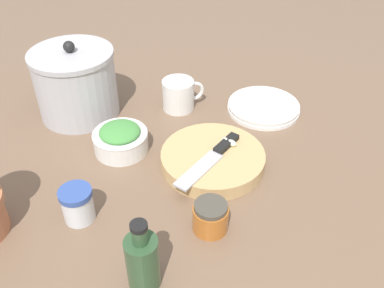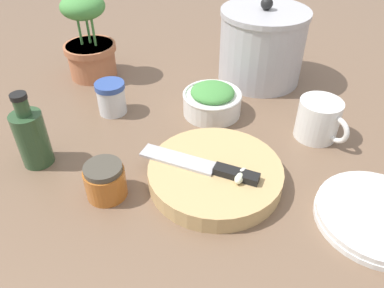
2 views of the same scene
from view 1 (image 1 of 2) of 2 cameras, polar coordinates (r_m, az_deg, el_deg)
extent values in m
plane|color=brown|center=(0.97, -1.78, -3.30)|extent=(5.00, 5.00, 0.00)
cylinder|color=tan|center=(0.97, 2.78, -2.00)|extent=(0.24, 0.24, 0.03)
cube|color=black|center=(0.98, 4.60, 0.05)|extent=(0.08, 0.05, 0.01)
cube|color=#B2B2B7|center=(0.91, 0.92, -3.49)|extent=(0.14, 0.08, 0.01)
ellipsoid|color=white|center=(0.96, 4.39, -0.53)|extent=(0.02, 0.02, 0.01)
ellipsoid|color=silver|center=(0.98, 4.50, 0.45)|extent=(0.03, 0.03, 0.01)
ellipsoid|color=#E4EBC7|center=(0.98, 5.30, 0.13)|extent=(0.02, 0.03, 0.01)
cylinder|color=silver|center=(1.02, -9.45, 0.28)|extent=(0.13, 0.13, 0.05)
torus|color=silver|center=(1.00, -9.59, 1.34)|extent=(0.13, 0.13, 0.01)
ellipsoid|color=#478E42|center=(1.00, -9.62, 1.64)|extent=(0.10, 0.10, 0.03)
cylinder|color=silver|center=(0.87, -14.95, -8.07)|extent=(0.06, 0.06, 0.06)
cylinder|color=#334F99|center=(0.84, -15.35, -6.36)|extent=(0.06, 0.06, 0.01)
cylinder|color=silver|center=(1.15, -1.85, 6.57)|extent=(0.08, 0.08, 0.08)
torus|color=silver|center=(1.16, 0.30, 7.06)|extent=(0.04, 0.05, 0.06)
cylinder|color=silver|center=(1.17, 9.48, 4.67)|extent=(0.19, 0.19, 0.01)
cylinder|color=silver|center=(1.16, 9.53, 5.08)|extent=(0.19, 0.19, 0.01)
cylinder|color=#B26023|center=(0.83, 2.47, -9.87)|extent=(0.07, 0.07, 0.05)
cylinder|color=#474238|center=(0.80, 2.53, -8.37)|extent=(0.06, 0.06, 0.01)
cylinder|color=#2D4C2D|center=(0.73, -6.58, -15.45)|extent=(0.06, 0.06, 0.11)
cylinder|color=#2D4C2D|center=(0.68, -7.00, -11.97)|extent=(0.03, 0.03, 0.03)
cylinder|color=black|center=(0.66, -7.13, -10.83)|extent=(0.03, 0.03, 0.01)
cylinder|color=#B2B2B7|center=(1.14, -15.17, 7.50)|extent=(0.20, 0.20, 0.16)
cylinder|color=#B2B2B7|center=(1.10, -15.91, 11.43)|extent=(0.21, 0.21, 0.01)
sphere|color=black|center=(1.10, -16.10, 12.36)|extent=(0.03, 0.03, 0.03)
camera|label=2|loc=(0.80, 41.54, 16.44)|focal=35.00mm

